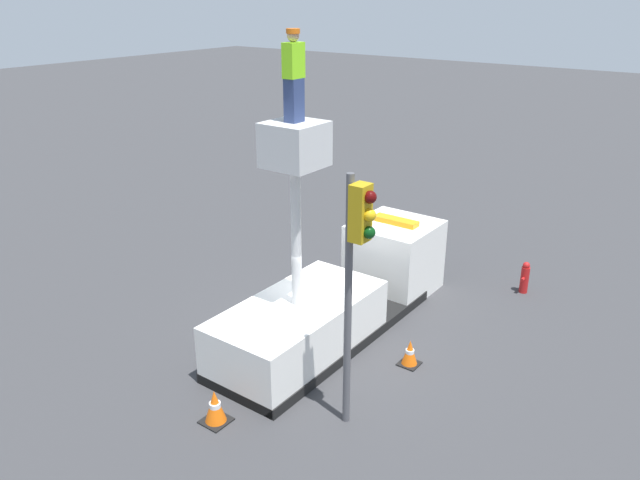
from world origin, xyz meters
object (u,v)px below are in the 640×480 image
object	(u,v)px
fire_hydrant	(525,278)
traffic_cone_curbside	(410,353)
traffic_cone_rear	(215,407)
worker	(294,76)
traffic_light_pole	(356,256)
bucket_truck	(339,294)

from	to	relation	value
fire_hydrant	traffic_cone_curbside	world-z (taller)	fire_hydrant
traffic_cone_rear	fire_hydrant	bearing A→B (deg)	-17.44
fire_hydrant	traffic_cone_curbside	size ratio (longest dim) A/B	1.48
worker	fire_hydrant	distance (m)	9.02
worker	traffic_cone_curbside	size ratio (longest dim) A/B	2.87
fire_hydrant	traffic_cone_rear	xyz separation A→B (m)	(-9.01, 2.83, -0.11)
worker	traffic_cone_curbside	world-z (taller)	worker
traffic_light_pole	traffic_cone_rear	world-z (taller)	traffic_light_pole
traffic_light_pole	fire_hydrant	world-z (taller)	traffic_light_pole
traffic_cone_rear	traffic_cone_curbside	distance (m)	4.47
fire_hydrant	traffic_cone_curbside	bearing A→B (deg)	171.12
bucket_truck	traffic_light_pole	xyz separation A→B (m)	(-2.86, -2.31, 2.61)
traffic_light_pole	traffic_cone_rear	size ratio (longest dim) A/B	7.08
bucket_truck	traffic_light_pole	world-z (taller)	bucket_truck
traffic_cone_rear	traffic_cone_curbside	world-z (taller)	traffic_cone_rear
worker	bucket_truck	bearing A→B (deg)	0.00
worker	traffic_light_pole	distance (m)	3.78
worker	traffic_light_pole	bearing A→B (deg)	-118.21
traffic_cone_curbside	worker	bearing A→B (deg)	118.45
traffic_cone_rear	traffic_cone_curbside	bearing A→B (deg)	-27.20
traffic_cone_rear	worker	bearing A→B (deg)	3.54
traffic_light_pole	fire_hydrant	bearing A→B (deg)	-5.26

